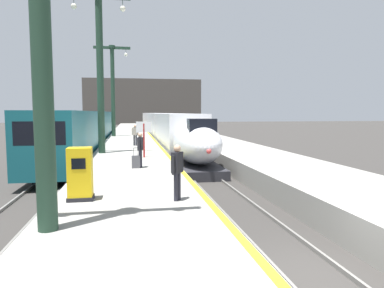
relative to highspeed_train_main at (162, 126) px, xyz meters
The scene contains 19 objects.
ground_plane 38.54m from the highspeed_train_main, 90.00° to the right, with size 260.00×260.00×0.00m, color #33302D.
platform_left 14.39m from the highspeed_train_main, 106.43° to the right, with size 4.80×110.00×1.05m, color gray.
platform_right 14.39m from the highspeed_train_main, 73.57° to the right, with size 4.80×110.00×1.05m, color gray.
platform_left_safety_stripe 13.88m from the highspeed_train_main, 97.34° to the right, with size 0.20×107.80×0.01m, color yellow.
rail_main_left 11.17m from the highspeed_train_main, 93.91° to the right, with size 0.08×110.00×0.12m, color slate.
rail_main_right 11.17m from the highspeed_train_main, 86.09° to the right, with size 0.08×110.00×0.12m, color slate.
rail_secondary_left 14.23m from the highspeed_train_main, 128.85° to the right, with size 0.08×110.00×0.12m, color slate.
rail_secondary_right 13.35m from the highspeed_train_main, 123.78° to the right, with size 0.08×110.00×0.12m, color slate.
highspeed_train_main is the anchor object (origin of this frame).
regional_train_adjacent 13.32m from the highspeed_train_main, 127.47° to the right, with size 2.85×36.60×3.80m.
station_column_mid 23.36m from the highspeed_train_main, 105.01° to the right, with size 4.00×0.68×10.23m.
station_column_far 9.45m from the highspeed_train_main, 137.64° to the right, with size 4.00×0.68×10.01m.
passenger_near_edge 28.84m from the highspeed_train_main, 97.13° to the right, with size 0.30×0.56×1.69m.
passenger_mid_platform 35.25m from the highspeed_train_main, 94.34° to the right, with size 0.40×0.47×1.69m.
passenger_far_waiting 17.54m from the highspeed_train_main, 102.09° to the right, with size 0.53×0.35×1.69m.
rolling_suitcase 28.98m from the highspeed_train_main, 97.54° to the right, with size 0.40×0.22×0.98m.
ticket_machine_yellow 35.03m from the highspeed_train_main, 99.12° to the right, with size 0.76×0.62×1.60m.
departure_info_board 24.99m from the highspeed_train_main, 97.50° to the right, with size 0.90×0.10×2.12m.
terminus_back_wall 63.71m from the highspeed_train_main, 90.00° to the left, with size 36.00×2.00×14.00m, color #4C4742.
Camera 1 is at (-4.03, -6.90, 3.70)m, focal length 32.56 mm.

